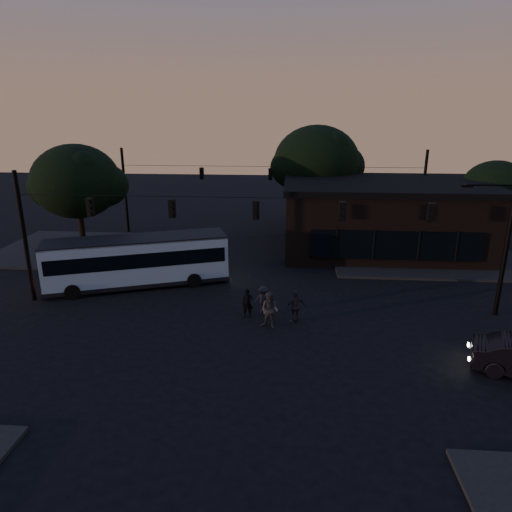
# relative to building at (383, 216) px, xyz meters

# --- Properties ---
(ground) EXTENTS (120.00, 120.00, 0.00)m
(ground) POSITION_rel_building_xyz_m (-9.00, -15.97, -2.71)
(ground) COLOR black
(ground) RESTS_ON ground
(sidewalk_far_right) EXTENTS (14.00, 10.00, 0.15)m
(sidewalk_far_right) POSITION_rel_building_xyz_m (3.00, -1.97, -2.63)
(sidewalk_far_right) COLOR black
(sidewalk_far_right) RESTS_ON ground
(sidewalk_far_left) EXTENTS (14.00, 10.00, 0.15)m
(sidewalk_far_left) POSITION_rel_building_xyz_m (-23.00, -1.97, -2.63)
(sidewalk_far_left) COLOR black
(sidewalk_far_left) RESTS_ON ground
(building) EXTENTS (15.40, 10.41, 5.40)m
(building) POSITION_rel_building_xyz_m (0.00, 0.00, 0.00)
(building) COLOR black
(building) RESTS_ON ground
(tree_behind) EXTENTS (7.60, 7.60, 9.43)m
(tree_behind) POSITION_rel_building_xyz_m (-5.00, 6.03, 3.48)
(tree_behind) COLOR black
(tree_behind) RESTS_ON ground
(tree_right) EXTENTS (5.20, 5.20, 6.86)m
(tree_right) POSITION_rel_building_xyz_m (9.00, 2.03, 1.93)
(tree_right) COLOR black
(tree_right) RESTS_ON ground
(tree_left) EXTENTS (6.40, 6.40, 8.30)m
(tree_left) POSITION_rel_building_xyz_m (-23.00, -2.97, 2.86)
(tree_left) COLOR black
(tree_left) RESTS_ON ground
(signal_rig_near) EXTENTS (26.24, 0.30, 7.50)m
(signal_rig_near) POSITION_rel_building_xyz_m (-9.00, -11.97, 1.74)
(signal_rig_near) COLOR black
(signal_rig_near) RESTS_ON ground
(signal_rig_far) EXTENTS (26.24, 0.30, 7.50)m
(signal_rig_far) POSITION_rel_building_xyz_m (-9.00, 4.03, 1.50)
(signal_rig_far) COLOR black
(signal_rig_far) RESTS_ON ground
(bus) EXTENTS (11.27, 6.22, 3.12)m
(bus) POSITION_rel_building_xyz_m (-16.60, -9.23, -0.96)
(bus) COLOR #9CB6C7
(bus) RESTS_ON ground
(pedestrian_a) EXTENTS (0.61, 0.44, 1.58)m
(pedestrian_a) POSITION_rel_building_xyz_m (-9.35, -13.33, -1.92)
(pedestrian_a) COLOR black
(pedestrian_a) RESTS_ON ground
(pedestrian_b) EXTENTS (1.12, 0.99, 1.91)m
(pedestrian_b) POSITION_rel_building_xyz_m (-8.11, -14.50, -1.75)
(pedestrian_b) COLOR #363131
(pedestrian_b) RESTS_ON ground
(pedestrian_c) EXTENTS (1.13, 0.85, 1.78)m
(pedestrian_c) POSITION_rel_building_xyz_m (-6.81, -13.81, -1.82)
(pedestrian_c) COLOR #282127
(pedestrian_c) RESTS_ON ground
(pedestrian_d) EXTENTS (1.11, 0.81, 1.54)m
(pedestrian_d) POSITION_rel_building_xyz_m (-8.54, -12.72, -1.94)
(pedestrian_d) COLOR black
(pedestrian_d) RESTS_ON ground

